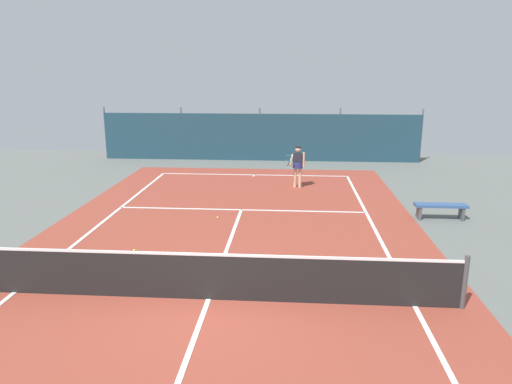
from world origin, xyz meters
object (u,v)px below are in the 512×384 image
Objects in this scene: tennis_player at (298,164)px; courtside_bench at (441,208)px; tennis_net at (208,276)px; tennis_ball_midcourt at (134,250)px; tennis_ball_near_player at (218,217)px.

tennis_player reaches higher than courtside_bench.
courtside_bench is (6.31, 5.87, -0.14)m from tennis_net.
tennis_net reaches higher than tennis_ball_midcourt.
tennis_net reaches higher than courtside_bench.
tennis_player reaches higher than tennis_net.
tennis_player is (1.89, 9.74, 0.45)m from tennis_net.
tennis_ball_near_player is 6.98m from courtside_bench.
tennis_player reaches higher than tennis_ball_midcourt.
courtside_bench is (4.42, -3.87, -0.59)m from tennis_player.
tennis_net is 153.33× the size of tennis_ball_midcourt.
courtside_bench is at bearing 151.91° from tennis_player.
tennis_net is 6.17× the size of tennis_player.
tennis_player is at bearing 59.56° from tennis_ball_near_player.
tennis_net is 8.62m from courtside_bench.
tennis_ball_near_player is (-0.65, 5.42, -0.48)m from tennis_net.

